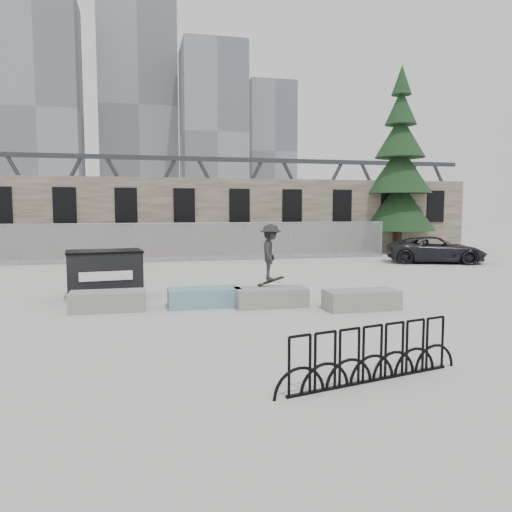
{
  "coord_description": "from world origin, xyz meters",
  "views": [
    {
      "loc": [
        -2.55,
        -13.62,
        2.74
      ],
      "look_at": [
        0.93,
        1.17,
        1.3
      ],
      "focal_mm": 35.0,
      "sensor_mm": 36.0,
      "label": 1
    }
  ],
  "objects": [
    {
      "name": "skyline_towers",
      "position": [
        -1.01,
        93.81,
        20.79
      ],
      "size": [
        58.0,
        28.0,
        48.0
      ],
      "color": "slate",
      "rests_on": "ground"
    },
    {
      "name": "skateboarder",
      "position": [
        1.13,
        0.17,
        1.49
      ],
      "size": [
        0.9,
        1.18,
        1.77
      ],
      "rotation": [
        0.0,
        0.0,
        1.25
      ],
      "color": "black",
      "rests_on": "ground"
    },
    {
      "name": "planter_center_left",
      "position": [
        -0.8,
        0.18,
        0.29
      ],
      "size": [
        2.0,
        0.9,
        0.53
      ],
      "color": "teal",
      "rests_on": "ground"
    },
    {
      "name": "ground",
      "position": [
        0.0,
        0.0,
        0.0
      ],
      "size": [
        120.0,
        120.0,
        0.0
      ],
      "primitive_type": "plane",
      "color": "#ADADA8",
      "rests_on": "ground"
    },
    {
      "name": "planter_center_right",
      "position": [
        1.03,
        -0.23,
        0.29
      ],
      "size": [
        2.0,
        0.9,
        0.53
      ],
      "color": "gray",
      "rests_on": "ground"
    },
    {
      "name": "suv",
      "position": [
        12.16,
        8.89,
        0.67
      ],
      "size": [
        5.27,
        3.74,
        1.33
      ],
      "primitive_type": "imported",
      "rotation": [
        0.0,
        0.0,
        1.22
      ],
      "color": "black",
      "rests_on": "ground"
    },
    {
      "name": "chainlink_fence",
      "position": [
        -0.0,
        12.5,
        1.04
      ],
      "size": [
        22.06,
        0.06,
        2.02
      ],
      "color": "gray",
      "rests_on": "ground"
    },
    {
      "name": "truss_bridge",
      "position": [
        10.0,
        55.0,
        4.13
      ],
      "size": [
        70.0,
        3.0,
        9.8
      ],
      "color": "#2D3033",
      "rests_on": "ground"
    },
    {
      "name": "bike_rack",
      "position": [
        1.01,
        -6.54,
        0.44
      ],
      "size": [
        3.5,
        0.89,
        0.9
      ],
      "rotation": [
        0.0,
        0.0,
        0.24
      ],
      "color": "black",
      "rests_on": "ground"
    },
    {
      "name": "stone_wall",
      "position": [
        0.0,
        16.24,
        2.26
      ],
      "size": [
        36.0,
        2.58,
        4.5
      ],
      "color": "brown",
      "rests_on": "ground"
    },
    {
      "name": "spruce_tree",
      "position": [
        13.33,
        14.85,
        4.87
      ],
      "size": [
        4.5,
        4.5,
        11.5
      ],
      "color": "#38281E",
      "rests_on": "ground"
    },
    {
      "name": "planter_far_left",
      "position": [
        -3.4,
        0.21,
        0.29
      ],
      "size": [
        2.0,
        0.9,
        0.53
      ],
      "color": "gray",
      "rests_on": "ground"
    },
    {
      "name": "dumpster",
      "position": [
        -3.6,
        2.26,
        0.74
      ],
      "size": [
        2.38,
        1.62,
        1.47
      ],
      "rotation": [
        0.0,
        0.0,
        0.12
      ],
      "color": "black",
      "rests_on": "ground"
    },
    {
      "name": "planter_offset",
      "position": [
        3.34,
        -1.18,
        0.29
      ],
      "size": [
        2.0,
        0.9,
        0.53
      ],
      "color": "gray",
      "rests_on": "ground"
    }
  ]
}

